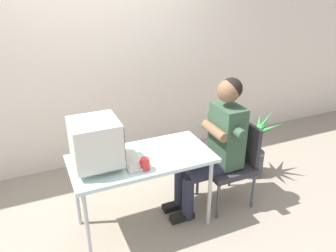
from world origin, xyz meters
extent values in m
plane|color=gray|center=(0.00, 0.00, 0.00)|extent=(12.00, 12.00, 0.00)
cube|color=beige|center=(0.30, 1.40, 1.50)|extent=(8.00, 0.10, 3.00)
cylinder|color=#B7B7BC|center=(-0.56, -0.25, 0.35)|extent=(0.04, 0.04, 0.70)
cylinder|color=#B7B7BC|center=(0.56, -0.25, 0.35)|extent=(0.04, 0.04, 0.70)
cylinder|color=#B7B7BC|center=(-0.56, 0.25, 0.35)|extent=(0.04, 0.04, 0.70)
cylinder|color=#B7B7BC|center=(0.56, 0.25, 0.35)|extent=(0.04, 0.04, 0.70)
cube|color=silver|center=(0.00, 0.00, 0.71)|extent=(1.24, 0.61, 0.03)
cylinder|color=silver|center=(-0.38, -0.01, 0.74)|extent=(0.24, 0.24, 0.02)
cylinder|color=silver|center=(-0.38, -0.01, 0.77)|extent=(0.06, 0.06, 0.03)
cube|color=silver|center=(-0.38, -0.01, 0.96)|extent=(0.37, 0.37, 0.36)
cube|color=black|center=(-0.19, -0.01, 0.96)|extent=(0.01, 0.31, 0.30)
cube|color=silver|center=(-0.10, -0.02, 0.74)|extent=(0.16, 0.41, 0.02)
cube|color=beige|center=(-0.10, -0.02, 0.76)|extent=(0.14, 0.37, 0.01)
cylinder|color=#4C4C51|center=(0.68, -0.21, 0.19)|extent=(0.03, 0.03, 0.39)
cylinder|color=#4C4C51|center=(1.09, -0.21, 0.19)|extent=(0.03, 0.03, 0.39)
cylinder|color=#4C4C51|center=(0.68, 0.20, 0.19)|extent=(0.03, 0.03, 0.39)
cylinder|color=#4C4C51|center=(1.09, 0.20, 0.19)|extent=(0.03, 0.03, 0.39)
cube|color=#2D2D33|center=(0.89, 0.00, 0.42)|extent=(0.47, 0.47, 0.06)
cube|color=#2D2D33|center=(1.10, 0.00, 0.65)|extent=(0.04, 0.42, 0.41)
cube|color=#334C38|center=(0.87, 0.00, 0.77)|extent=(0.22, 0.34, 0.60)
sphere|color=brown|center=(0.85, 0.00, 1.22)|extent=(0.21, 0.21, 0.21)
sphere|color=black|center=(0.88, 0.00, 1.24)|extent=(0.20, 0.20, 0.20)
cylinder|color=#262838|center=(0.64, -0.09, 0.47)|extent=(0.45, 0.14, 0.14)
cylinder|color=#262838|center=(0.64, 0.09, 0.47)|extent=(0.45, 0.14, 0.14)
cylinder|color=#262838|center=(0.42, -0.09, 0.23)|extent=(0.11, 0.11, 0.47)
cylinder|color=#262838|center=(0.42, 0.09, 0.23)|extent=(0.11, 0.11, 0.47)
cube|color=black|center=(0.36, -0.09, 0.03)|extent=(0.24, 0.09, 0.06)
cube|color=black|center=(0.36, 0.09, 0.03)|extent=(0.24, 0.09, 0.06)
cylinder|color=#334C38|center=(0.85, -0.21, 0.89)|extent=(0.09, 0.14, 0.09)
cylinder|color=#334C38|center=(0.85, 0.20, 0.89)|extent=(0.09, 0.14, 0.09)
cylinder|color=brown|center=(0.73, 0.00, 0.84)|extent=(0.09, 0.34, 0.09)
cylinder|color=#4C4C51|center=(1.47, 0.31, 0.15)|extent=(0.26, 0.26, 0.30)
cylinder|color=brown|center=(1.47, 0.31, 0.41)|extent=(0.04, 0.04, 0.23)
cone|color=#338940|center=(1.56, 0.31, 0.63)|extent=(0.31, 0.10, 0.32)
cone|color=#338940|center=(1.57, 0.39, 0.58)|extent=(0.30, 0.30, 0.26)
cone|color=#338940|center=(1.46, 0.42, 0.61)|extent=(0.10, 0.34, 0.27)
cone|color=#338940|center=(1.41, 0.38, 0.63)|extent=(0.22, 0.26, 0.34)
cone|color=#338940|center=(1.35, 0.28, 0.61)|extent=(0.34, 0.14, 0.27)
cone|color=#338940|center=(1.39, 0.21, 0.59)|extent=(0.25, 0.32, 0.28)
cone|color=#338940|center=(1.45, 0.21, 0.63)|extent=(0.12, 0.30, 0.32)
cone|color=#338940|center=(1.56, 0.23, 0.60)|extent=(0.29, 0.28, 0.29)
cylinder|color=red|center=(-0.04, -0.20, 0.78)|extent=(0.07, 0.07, 0.10)
torus|color=red|center=(-0.04, -0.16, 0.78)|extent=(0.07, 0.01, 0.07)
camera|label=1|loc=(-0.81, -2.39, 2.18)|focal=35.65mm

